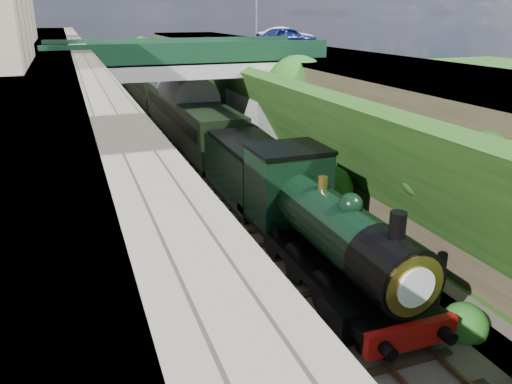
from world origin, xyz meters
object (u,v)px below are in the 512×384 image
car_silver (286,36)px  road_bridge (194,93)px  tree (298,90)px  locomotive (323,229)px  lamppost (257,2)px  tender (250,174)px  car_blue (287,38)px

car_silver → road_bridge: bearing=144.1°
tree → locomotive: size_ratio=0.65×
lamppost → tender: bearing=-111.6°
tender → tree: bearing=46.5°
tree → car_blue: bearing=70.2°
car_silver → locomotive: car_silver is taller
tender → locomotive: bearing=-90.0°
locomotive → tender: size_ratio=1.70×
car_silver → tender: car_silver is taller
car_blue → tender: car_blue is taller
car_silver → tender: size_ratio=0.74×
car_silver → lamppost: bearing=123.6°
lamppost → car_blue: 3.74m
tree → locomotive: tree is taller
tree → lamppost: bearing=80.9°
lamppost → tender: 19.56m
road_bridge → locomotive: road_bridge is taller
locomotive → road_bridge: bearing=90.9°
road_bridge → tender: bearing=-88.5°
lamppost → car_blue: bearing=-57.1°
lamppost → tender: size_ratio=1.00×
road_bridge → tender: road_bridge is taller
tree → tender: 7.49m
locomotive → tender: (-0.00, 7.36, -0.27)m
tender → road_bridge: bearing=91.5°
road_bridge → car_silver: car_silver is taller
tender → car_blue: bearing=60.5°
tree → lamppost: (1.87, 11.65, 4.92)m
road_bridge → lamppost: lamppost is taller
road_bridge → lamppost: 11.24m
road_bridge → locomotive: bearing=-89.1°
car_blue → car_silver: (1.34, 3.31, -0.06)m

